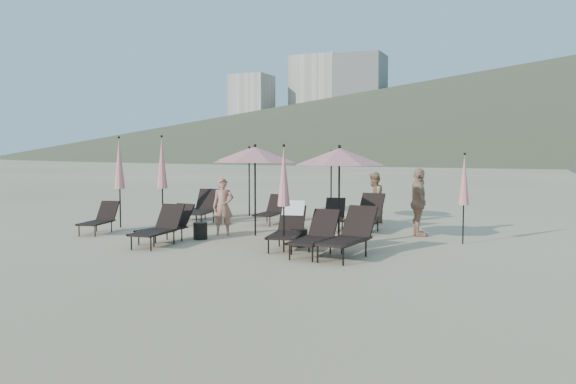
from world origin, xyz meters
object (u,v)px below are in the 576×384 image
at_px(umbrella_open_2, 249,154).
at_px(umbrella_closed_2, 162,163).
at_px(side_table_0, 200,231).
at_px(lounger_4, 315,235).
at_px(lounger_7, 202,208).
at_px(umbrella_closed_1, 464,181).
at_px(lounger_3, 288,226).
at_px(umbrella_closed_0, 284,177).
at_px(lounger_5, 348,235).
at_px(lounger_6, 195,207).
at_px(lounger_1, 168,225).
at_px(umbrella_open_3, 331,158).
at_px(beachgoer_c, 419,202).
at_px(lounger_0, 100,219).
at_px(lounger_8, 271,210).
at_px(side_table_1, 299,238).
at_px(lounger_9, 333,216).
at_px(umbrella_open_1, 339,157).
at_px(lounger_10, 365,215).
at_px(beachgoer_b, 374,198).
at_px(lounger_2, 159,227).
at_px(umbrella_closed_3, 119,164).
at_px(umbrella_open_0, 255,155).
at_px(beachgoer_a, 223,207).

xyz_separation_m(umbrella_open_2, umbrella_closed_2, (-0.89, -3.90, -0.27)).
relative_size(umbrella_open_2, side_table_0, 5.70).
xyz_separation_m(lounger_4, lounger_7, (-5.31, 3.73, 0.05)).
bearing_deg(umbrella_closed_2, umbrella_closed_1, 3.45).
bearing_deg(lounger_3, umbrella_closed_0, -87.61).
bearing_deg(lounger_5, lounger_4, -171.70).
height_order(lounger_6, side_table_0, lounger_6).
bearing_deg(lounger_1, umbrella_open_3, 74.02).
distance_m(lounger_1, umbrella_closed_0, 3.56).
xyz_separation_m(lounger_6, beachgoer_c, (7.67, -0.81, 0.49)).
bearing_deg(lounger_5, lounger_3, 167.16).
xyz_separation_m(lounger_0, lounger_5, (7.55, -0.75, 0.10)).
relative_size(lounger_5, lounger_8, 1.20).
relative_size(umbrella_closed_2, side_table_1, 6.69).
xyz_separation_m(lounger_9, umbrella_open_1, (1.02, -2.51, 1.75)).
bearing_deg(lounger_8, lounger_7, -161.40).
relative_size(lounger_0, lounger_1, 0.95).
relative_size(lounger_0, beachgoer_c, 0.86).
distance_m(lounger_8, lounger_10, 3.31).
bearing_deg(umbrella_closed_1, beachgoer_b, 135.91).
distance_m(lounger_2, umbrella_closed_1, 7.58).
distance_m(umbrella_open_3, side_table_1, 5.37).
bearing_deg(side_table_0, umbrella_closed_3, 163.76).
xyz_separation_m(lounger_1, lounger_5, (4.86, -0.21, 0.06)).
bearing_deg(lounger_7, umbrella_open_3, 18.10).
bearing_deg(side_table_0, side_table_1, 0.45).
bearing_deg(lounger_1, side_table_1, 19.01).
height_order(lounger_2, umbrella_open_0, umbrella_open_0).
distance_m(lounger_6, lounger_8, 2.87).
distance_m(lounger_4, lounger_9, 4.11).
height_order(umbrella_closed_0, umbrella_closed_1, umbrella_closed_0).
bearing_deg(lounger_9, lounger_6, 162.13).
distance_m(lounger_9, umbrella_closed_1, 4.11).
bearing_deg(lounger_3, umbrella_open_0, 127.29).
bearing_deg(beachgoer_c, lounger_8, 55.97).
xyz_separation_m(lounger_8, side_table_1, (2.48, -3.64, -0.21)).
distance_m(lounger_1, umbrella_open_3, 6.36).
bearing_deg(umbrella_closed_3, umbrella_open_0, 1.68).
xyz_separation_m(lounger_5, side_table_0, (-4.32, 0.90, -0.28)).
relative_size(lounger_9, side_table_1, 3.96).
bearing_deg(lounger_7, lounger_8, 9.62).
xyz_separation_m(lounger_3, side_table_0, (-2.64, 0.28, -0.30)).
xyz_separation_m(umbrella_open_3, beachgoer_a, (-1.70, -4.07, -1.29)).
height_order(lounger_4, umbrella_closed_0, umbrella_closed_0).
distance_m(lounger_1, beachgoer_b, 6.84).
bearing_deg(side_table_0, lounger_4, -14.36).
bearing_deg(lounger_10, lounger_6, 177.33).
height_order(lounger_2, umbrella_closed_3, umbrella_closed_3).
height_order(lounger_1, side_table_1, lounger_1).
bearing_deg(lounger_8, beachgoer_c, -13.57).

